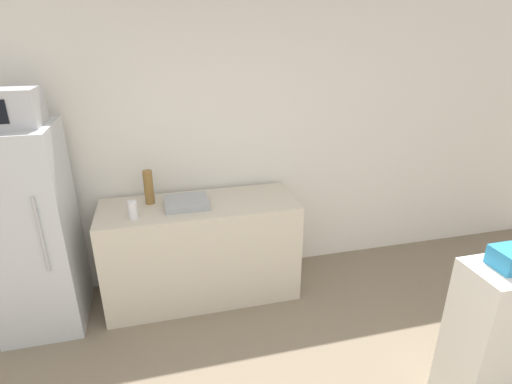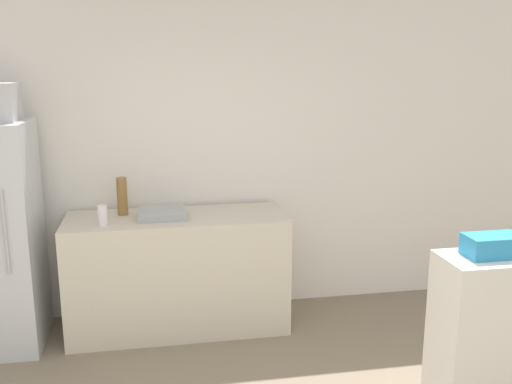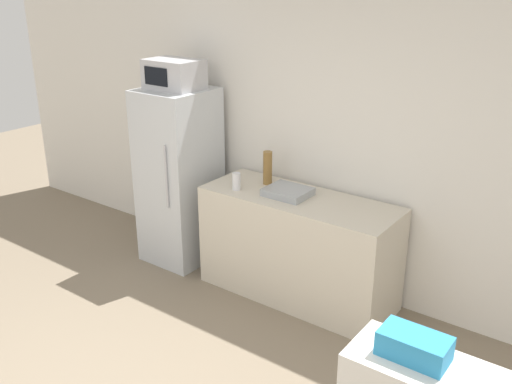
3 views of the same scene
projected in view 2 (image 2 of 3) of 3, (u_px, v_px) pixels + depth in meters
wall_back at (168, 157)px, 4.57m from camera, size 8.00×0.06×2.60m
counter at (178, 272)px, 4.41m from camera, size 1.66×0.62×0.90m
sink_basin at (162, 213)px, 4.27m from camera, size 0.35×0.30×0.06m
bottle_tall at (122, 196)px, 4.31m from camera, size 0.08×0.08×0.29m
bottle_short at (103, 216)px, 4.05m from camera, size 0.07×0.07×0.15m
shelf_cabinet at (505, 345)px, 3.14m from camera, size 0.79×0.34×1.04m
basket at (493, 246)px, 3.00m from camera, size 0.30×0.17×0.11m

